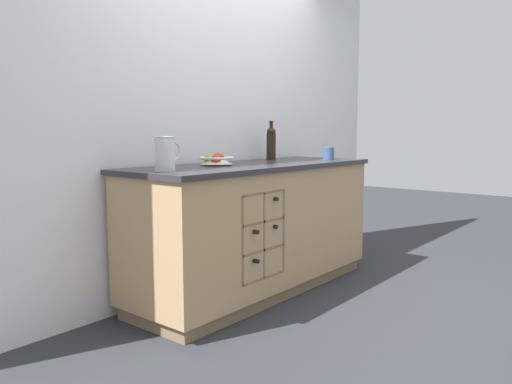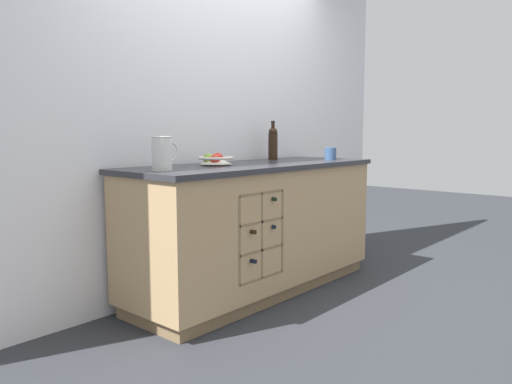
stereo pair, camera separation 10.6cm
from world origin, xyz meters
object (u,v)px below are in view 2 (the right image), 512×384
object	(u,v)px
white_pitcher	(162,153)
standing_wine_bottle	(273,142)
fruit_bowl	(215,159)
ceramic_mug	(331,154)

from	to	relation	value
white_pitcher	standing_wine_bottle	size ratio (longest dim) A/B	0.64
fruit_bowl	ceramic_mug	world-z (taller)	ceramic_mug
white_pitcher	standing_wine_bottle	distance (m)	1.33
fruit_bowl	white_pitcher	xyz separation A→B (m)	(-0.53, -0.10, 0.06)
fruit_bowl	white_pitcher	bearing A→B (deg)	-168.88
fruit_bowl	standing_wine_bottle	size ratio (longest dim) A/B	0.76
fruit_bowl	ceramic_mug	xyz separation A→B (m)	(1.06, -0.24, 0.01)
standing_wine_bottle	ceramic_mug	bearing A→B (deg)	-52.95
white_pitcher	standing_wine_bottle	bearing A→B (deg)	10.09
fruit_bowl	standing_wine_bottle	distance (m)	0.80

